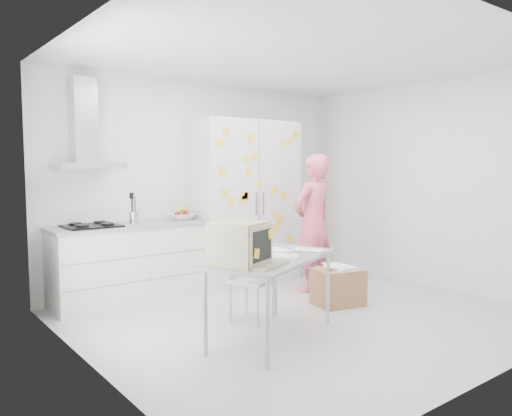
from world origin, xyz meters
TOP-DOWN VIEW (x-y plane):
  - floor at (0.00, 0.00)m, footprint 4.50×4.00m
  - walls at (0.00, 0.72)m, footprint 4.52×4.01m
  - ceiling at (0.00, 0.00)m, footprint 4.50×4.00m
  - counter_run at (-1.20, 1.70)m, footprint 1.84×0.63m
  - range_hood at (-1.65, 1.84)m, footprint 0.70×0.48m
  - tall_cabinet at (0.45, 1.67)m, footprint 1.50×0.68m
  - person at (0.86, 0.75)m, footprint 0.68×0.49m
  - desk at (-0.98, -0.39)m, footprint 1.59×1.21m
  - chair at (-0.55, 0.29)m, footprint 0.52×0.52m
  - cardboard_box at (0.62, 0.09)m, footprint 0.61×0.53m

SIDE VIEW (x-z plane):
  - floor at x=0.00m, z-range -0.02..0.00m
  - cardboard_box at x=0.62m, z-range -0.01..0.45m
  - counter_run at x=-1.20m, z-range -0.17..1.11m
  - chair at x=-0.55m, z-range 0.06..0.93m
  - desk at x=-0.98m, z-range 0.29..1.43m
  - person at x=0.86m, z-range 0.00..1.75m
  - tall_cabinet at x=0.45m, z-range 0.00..2.20m
  - walls at x=0.00m, z-range 0.00..2.70m
  - range_hood at x=-1.65m, z-range 1.45..2.46m
  - ceiling at x=0.00m, z-range 2.69..2.71m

